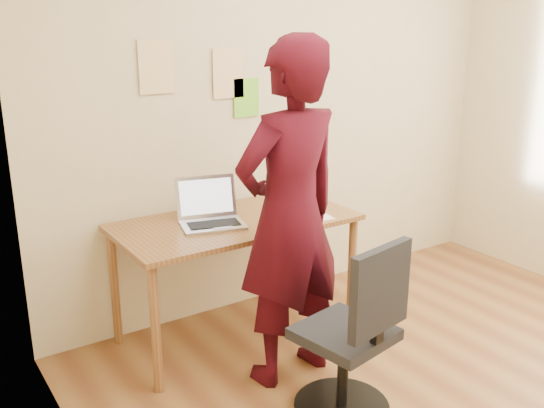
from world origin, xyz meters
TOP-DOWN VIEW (x-y plane):
  - room at (0.00, 0.00)m, footprint 3.58×3.58m
  - desk at (-0.63, 1.38)m, footprint 1.40×0.70m
  - laptop at (-0.78, 1.40)m, footprint 0.42×0.39m
  - paper_sheet at (-0.22, 1.25)m, footprint 0.28×0.37m
  - phone at (-0.36, 1.17)m, footprint 0.11×0.13m
  - wall_note_left at (-0.92, 1.74)m, footprint 0.21×0.00m
  - wall_note_mid at (-0.45, 1.74)m, footprint 0.21×0.00m
  - wall_note_right at (-0.32, 1.74)m, footprint 0.18×0.00m
  - office_chair at (-0.57, 0.37)m, footprint 0.48×0.48m
  - person at (-0.61, 0.86)m, footprint 0.70×0.49m

SIDE VIEW (x-z plane):
  - office_chair at x=-0.57m, z-range -0.07..0.85m
  - desk at x=-0.63m, z-range 0.28..1.02m
  - paper_sheet at x=-0.22m, z-range 0.74..0.74m
  - phone at x=-0.36m, z-range 0.74..0.75m
  - laptop at x=-0.78m, z-range 0.67..0.92m
  - person at x=-0.61m, z-range 0.00..1.80m
  - room at x=0.00m, z-range -0.04..2.74m
  - wall_note_right at x=-0.32m, z-range 1.27..1.51m
  - wall_note_mid at x=-0.45m, z-range 1.40..1.70m
  - wall_note_left at x=-0.92m, z-range 1.45..1.75m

